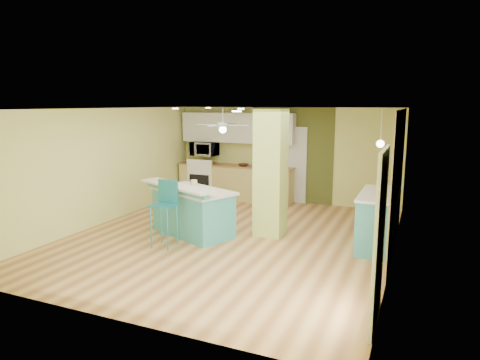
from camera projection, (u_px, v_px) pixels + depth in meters
name	position (u px, v px, depth m)	size (l,w,h in m)	color
floor	(230.00, 238.00, 8.40)	(6.00, 7.00, 0.01)	#956034
ceiling	(230.00, 109.00, 7.96)	(6.00, 7.00, 0.01)	white
wall_back	(285.00, 155.00, 11.35)	(6.00, 0.01, 2.50)	#D3D471
wall_front	(106.00, 220.00, 5.01)	(6.00, 0.01, 2.50)	#D3D471
wall_left	(105.00, 166.00, 9.35)	(0.01, 7.00, 2.50)	#D3D471
wall_right	(396.00, 187.00, 7.01)	(0.01, 7.00, 2.50)	#D3D471
wood_panel	(397.00, 181.00, 7.56)	(0.02, 3.40, 2.50)	#8E7151
olive_accent	(292.00, 155.00, 11.26)	(2.20, 0.02, 2.50)	#494F1F
interior_door	(291.00, 165.00, 11.28)	(0.82, 0.05, 2.00)	silver
french_door	(380.00, 238.00, 4.98)	(0.04, 1.08, 2.10)	silver
column	(271.00, 173.00, 8.38)	(0.55, 0.55, 2.50)	#AABE58
kitchen_run	(235.00, 182.00, 11.72)	(3.25, 0.63, 0.94)	tan
stove	(205.00, 180.00, 12.08)	(0.76, 0.66, 1.08)	white
upper_cabinets	(237.00, 128.00, 11.56)	(3.20, 0.34, 0.80)	silver
microwave	(204.00, 149.00, 11.93)	(0.70, 0.48, 0.39)	silver
ceiling_fan	(223.00, 125.00, 10.27)	(1.41, 1.41, 0.61)	silver
pendant_lamp	(380.00, 144.00, 7.72)	(0.14, 0.14, 0.69)	white
wall_decor	(398.00, 162.00, 7.70)	(0.03, 0.90, 0.70)	brown
peninsula	(192.00, 211.00, 8.53)	(2.13, 1.70, 1.06)	teal
bar_stool	(166.00, 202.00, 7.79)	(0.42, 0.42, 1.22)	teal
side_counter	(378.00, 220.00, 7.78)	(0.66, 1.57, 1.01)	teal
fruit_bowl	(243.00, 165.00, 11.44)	(0.27, 0.27, 0.07)	#372516
canister	(194.00, 185.00, 8.45)	(0.13, 0.13, 0.19)	gold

